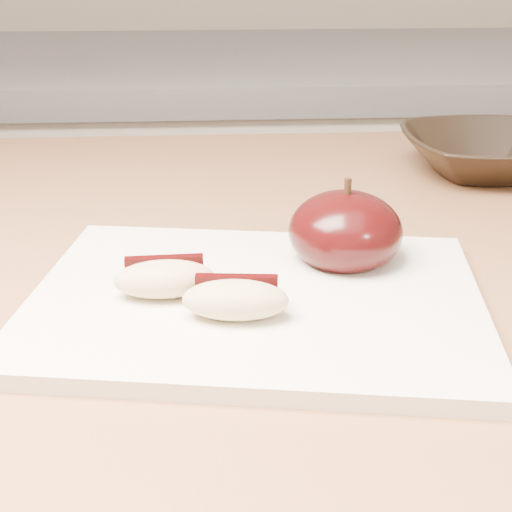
{
  "coord_description": "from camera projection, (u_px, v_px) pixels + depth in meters",
  "views": [
    {
      "loc": [
        0.07,
        0.0,
        1.11
      ],
      "look_at": [
        0.1,
        0.39,
        0.94
      ],
      "focal_mm": 50.0,
      "sensor_mm": 36.0,
      "label": 1
    }
  ],
  "objects": [
    {
      "name": "apple_wedge_a",
      "position": [
        164.0,
        278.0,
        0.43
      ],
      "size": [
        0.06,
        0.03,
        0.02
      ],
      "rotation": [
        0.0,
        0.0,
        0.04
      ],
      "color": "#CDB482",
      "rests_on": "cutting_board"
    },
    {
      "name": "cutting_board",
      "position": [
        256.0,
        301.0,
        0.44
      ],
      "size": [
        0.3,
        0.24,
        0.01
      ],
      "primitive_type": "cube",
      "rotation": [
        0.0,
        0.0,
        -0.16
      ],
      "color": "white",
      "rests_on": "island_counter"
    },
    {
      "name": "back_cabinet",
      "position": [
        178.0,
        307.0,
        1.35
      ],
      "size": [
        2.4,
        0.62,
        0.94
      ],
      "color": "silver",
      "rests_on": "ground"
    },
    {
      "name": "bowl",
      "position": [
        487.0,
        153.0,
        0.69
      ],
      "size": [
        0.16,
        0.16,
        0.04
      ],
      "primitive_type": "imported",
      "rotation": [
        0.0,
        0.0,
        0.02
      ],
      "color": "black",
      "rests_on": "island_counter"
    },
    {
      "name": "apple_wedge_b",
      "position": [
        236.0,
        299.0,
        0.4
      ],
      "size": [
        0.06,
        0.04,
        0.02
      ],
      "rotation": [
        0.0,
        0.0,
        -0.1
      ],
      "color": "#CDB482",
      "rests_on": "cutting_board"
    },
    {
      "name": "apple_half",
      "position": [
        345.0,
        231.0,
        0.48
      ],
      "size": [
        0.09,
        0.09,
        0.06
      ],
      "rotation": [
        0.0,
        0.0,
        -0.27
      ],
      "color": "black",
      "rests_on": "cutting_board"
    }
  ]
}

